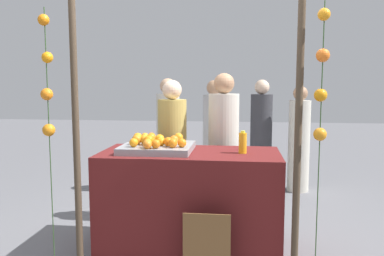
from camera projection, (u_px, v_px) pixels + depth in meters
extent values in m
plane|color=slate|center=(190.00, 248.00, 3.68)|extent=(24.00, 24.00, 0.00)
cube|color=#5B1919|center=(190.00, 200.00, 3.63)|extent=(1.61, 0.78, 0.91)
cube|color=gray|center=(157.00, 148.00, 3.62)|extent=(0.63, 0.59, 0.06)
sphere|color=orange|center=(161.00, 142.00, 3.53)|extent=(0.08, 0.08, 0.08)
sphere|color=orange|center=(151.00, 138.00, 3.75)|extent=(0.09, 0.09, 0.09)
sphere|color=orange|center=(137.00, 140.00, 3.61)|extent=(0.09, 0.09, 0.09)
sphere|color=orange|center=(145.00, 140.00, 3.62)|extent=(0.09, 0.09, 0.09)
sphere|color=orange|center=(134.00, 143.00, 3.47)|extent=(0.08, 0.08, 0.08)
sphere|color=orange|center=(138.00, 137.00, 3.78)|extent=(0.09, 0.09, 0.09)
sphere|color=orange|center=(174.00, 140.00, 3.61)|extent=(0.08, 0.08, 0.08)
sphere|color=orange|center=(168.00, 142.00, 3.52)|extent=(0.08, 0.08, 0.08)
sphere|color=orange|center=(145.00, 137.00, 3.87)|extent=(0.08, 0.08, 0.08)
sphere|color=orange|center=(156.00, 144.00, 3.39)|extent=(0.08, 0.08, 0.08)
sphere|color=orange|center=(147.00, 145.00, 3.37)|extent=(0.08, 0.08, 0.08)
sphere|color=orange|center=(173.00, 143.00, 3.43)|extent=(0.08, 0.08, 0.08)
sphere|color=orange|center=(182.00, 143.00, 3.46)|extent=(0.08, 0.08, 0.08)
sphere|color=orange|center=(179.00, 137.00, 3.78)|extent=(0.09, 0.09, 0.09)
sphere|color=orange|center=(160.00, 139.00, 3.65)|extent=(0.09, 0.09, 0.09)
sphere|color=orange|center=(151.00, 137.00, 3.85)|extent=(0.08, 0.08, 0.08)
sphere|color=orange|center=(149.00, 141.00, 3.55)|extent=(0.09, 0.09, 0.09)
sphere|color=orange|center=(148.00, 143.00, 3.44)|extent=(0.08, 0.08, 0.08)
cylinder|color=orange|center=(243.00, 143.00, 3.50)|extent=(0.07, 0.07, 0.18)
cylinder|color=yellow|center=(243.00, 132.00, 3.49)|extent=(0.04, 0.04, 0.02)
cube|color=brown|center=(207.00, 248.00, 3.07)|extent=(0.37, 0.01, 0.54)
cube|color=black|center=(207.00, 247.00, 3.08)|extent=(0.35, 0.02, 0.51)
cylinder|color=tan|center=(172.00, 161.00, 4.34)|extent=(0.31, 0.31, 1.35)
sphere|color=beige|center=(172.00, 90.00, 4.25)|extent=(0.21, 0.21, 0.21)
cylinder|color=beige|center=(223.00, 159.00, 4.29)|extent=(0.33, 0.33, 1.41)
sphere|color=#A87A59|center=(224.00, 83.00, 4.19)|extent=(0.22, 0.22, 0.22)
cylinder|color=#99999E|center=(214.00, 142.00, 5.68)|extent=(0.31, 0.31, 1.35)
sphere|color=#A87A59|center=(214.00, 88.00, 5.59)|extent=(0.21, 0.21, 0.21)
cylinder|color=#333338|center=(261.00, 141.00, 5.79)|extent=(0.31, 0.31, 1.36)
sphere|color=beige|center=(262.00, 87.00, 5.70)|extent=(0.21, 0.21, 0.21)
cylinder|color=beige|center=(168.00, 143.00, 5.50)|extent=(0.32, 0.32, 1.37)
sphere|color=tan|center=(168.00, 86.00, 5.41)|extent=(0.21, 0.21, 0.21)
cylinder|color=beige|center=(299.00, 146.00, 5.55)|extent=(0.30, 0.30, 1.28)
sphere|color=#A87A59|center=(300.00, 93.00, 5.47)|extent=(0.20, 0.20, 0.20)
cylinder|color=#473828|center=(76.00, 128.00, 3.23)|extent=(0.06, 0.06, 2.32)
cylinder|color=#473828|center=(298.00, 131.00, 3.02)|extent=(0.06, 0.06, 2.32)
cylinder|color=#2D4C23|center=(50.00, 141.00, 3.22)|extent=(0.01, 0.01, 2.12)
sphere|color=orange|center=(44.00, 20.00, 3.11)|extent=(0.09, 0.09, 0.09)
sphere|color=orange|center=(47.00, 57.00, 3.14)|extent=(0.09, 0.09, 0.09)
sphere|color=orange|center=(47.00, 94.00, 3.17)|extent=(0.10, 0.10, 0.10)
sphere|color=orange|center=(49.00, 130.00, 3.22)|extent=(0.10, 0.10, 0.10)
cylinder|color=#2D4C23|center=(320.00, 145.00, 2.97)|extent=(0.01, 0.01, 2.12)
sphere|color=orange|center=(324.00, 14.00, 2.86)|extent=(0.09, 0.09, 0.09)
sphere|color=orange|center=(323.00, 55.00, 2.90)|extent=(0.10, 0.10, 0.10)
sphere|color=orange|center=(321.00, 95.00, 2.94)|extent=(0.10, 0.10, 0.10)
sphere|color=orange|center=(320.00, 134.00, 2.95)|extent=(0.10, 0.10, 0.10)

